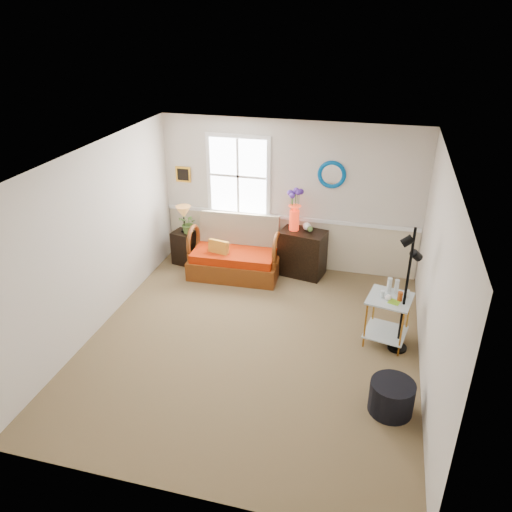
% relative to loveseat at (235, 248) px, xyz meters
% --- Properties ---
extents(floor, '(4.50, 5.00, 0.01)m').
position_rel_loveseat_xyz_m(floor, '(0.81, -1.89, -0.50)').
color(floor, olive).
rests_on(floor, ground).
extents(ceiling, '(4.50, 5.00, 0.01)m').
position_rel_loveseat_xyz_m(ceiling, '(0.81, -1.89, 2.10)').
color(ceiling, white).
rests_on(ceiling, walls).
extents(walls, '(4.51, 5.01, 2.60)m').
position_rel_loveseat_xyz_m(walls, '(0.81, -1.89, 0.80)').
color(walls, beige).
rests_on(walls, floor).
extents(wainscot, '(4.46, 0.02, 0.90)m').
position_rel_loveseat_xyz_m(wainscot, '(0.81, 0.59, -0.05)').
color(wainscot, beige).
rests_on(wainscot, walls).
extents(chair_rail, '(4.46, 0.04, 0.06)m').
position_rel_loveseat_xyz_m(chair_rail, '(0.81, 0.58, 0.42)').
color(chair_rail, white).
rests_on(chair_rail, walls).
extents(window, '(1.14, 0.06, 1.44)m').
position_rel_loveseat_xyz_m(window, '(-0.09, 0.58, 1.10)').
color(window, white).
rests_on(window, walls).
extents(picture, '(0.28, 0.03, 0.28)m').
position_rel_loveseat_xyz_m(picture, '(-1.11, 0.59, 1.05)').
color(picture, '#C48B23').
rests_on(picture, walls).
extents(mirror, '(0.47, 0.07, 0.47)m').
position_rel_loveseat_xyz_m(mirror, '(1.51, 0.59, 1.25)').
color(mirror, '#006399').
rests_on(mirror, walls).
extents(loveseat, '(1.56, 0.93, 1.00)m').
position_rel_loveseat_xyz_m(loveseat, '(0.00, 0.00, 0.00)').
color(loveseat, '#763908').
rests_on(loveseat, floor).
extents(throw_pillow, '(0.37, 0.16, 0.36)m').
position_rel_loveseat_xyz_m(throw_pillow, '(-0.24, -0.16, 0.01)').
color(throw_pillow, '#C24701').
rests_on(throw_pillow, loveseat).
extents(lamp_stand, '(0.40, 0.40, 0.61)m').
position_rel_loveseat_xyz_m(lamp_stand, '(-1.03, 0.21, -0.19)').
color(lamp_stand, black).
rests_on(lamp_stand, floor).
extents(table_lamp, '(0.30, 0.30, 0.48)m').
position_rel_loveseat_xyz_m(table_lamp, '(-0.99, 0.22, 0.35)').
color(table_lamp, '#AE6E31').
rests_on(table_lamp, lamp_stand).
extents(potted_plant, '(0.40, 0.42, 0.28)m').
position_rel_loveseat_xyz_m(potted_plant, '(-0.90, 0.19, 0.25)').
color(potted_plant, '#4A6E2F').
rests_on(potted_plant, lamp_stand).
extents(cabinet, '(0.83, 0.62, 0.80)m').
position_rel_loveseat_xyz_m(cabinet, '(1.12, 0.32, -0.10)').
color(cabinet, black).
rests_on(cabinet, floor).
extents(flower_vase, '(0.24, 0.24, 0.73)m').
position_rel_loveseat_xyz_m(flower_vase, '(0.95, 0.36, 0.67)').
color(flower_vase, red).
rests_on(flower_vase, cabinet).
extents(side_table, '(0.66, 0.66, 0.72)m').
position_rel_loveseat_xyz_m(side_table, '(2.59, -1.38, -0.14)').
color(side_table, '#AF7523').
rests_on(side_table, floor).
extents(tabletop_items, '(0.46, 0.46, 0.22)m').
position_rel_loveseat_xyz_m(tabletop_items, '(2.64, -1.34, 0.33)').
color(tabletop_items, silver).
rests_on(tabletop_items, side_table).
extents(floor_lamp, '(0.32, 0.32, 1.80)m').
position_rel_loveseat_xyz_m(floor_lamp, '(2.77, -1.49, 0.40)').
color(floor_lamp, black).
rests_on(floor_lamp, floor).
extents(ottoman, '(0.58, 0.58, 0.39)m').
position_rel_loveseat_xyz_m(ottoman, '(2.70, -2.73, -0.30)').
color(ottoman, black).
rests_on(ottoman, floor).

